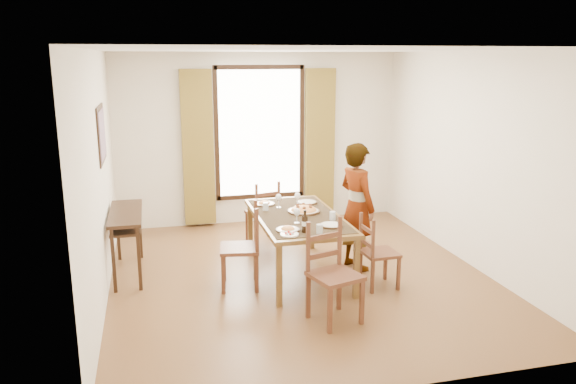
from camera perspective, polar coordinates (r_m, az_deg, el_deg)
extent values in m
plane|color=#513519|center=(6.96, 1.20, -8.57)|extent=(5.00, 5.00, 0.00)
cube|color=silver|center=(8.98, -2.94, 5.40)|extent=(4.50, 0.10, 2.70)
cube|color=silver|center=(4.29, 10.06, -3.95)|extent=(4.50, 0.10, 2.70)
cube|color=silver|center=(6.38, -18.65, 1.32)|extent=(0.10, 5.00, 2.70)
cube|color=silver|center=(7.48, 18.17, 3.08)|extent=(0.10, 5.00, 2.70)
cube|color=white|center=(6.45, 1.33, 14.42)|extent=(4.50, 5.00, 0.04)
cube|color=white|center=(8.94, -2.91, 6.01)|extent=(1.30, 0.04, 2.00)
cube|color=olive|center=(8.77, -9.13, 4.39)|extent=(0.48, 0.10, 2.40)
cube|color=olive|center=(9.14, 3.24, 4.91)|extent=(0.48, 0.10, 2.40)
cube|color=black|center=(6.90, -18.44, 5.60)|extent=(0.02, 0.86, 0.66)
cube|color=#B94922|center=(6.90, -18.35, 5.61)|extent=(0.01, 0.76, 0.56)
cube|color=#331B11|center=(7.08, -16.17, -2.08)|extent=(0.38, 1.20, 0.04)
cube|color=#331B11|center=(7.11, -16.11, -3.02)|extent=(0.34, 1.10, 0.03)
cube|color=#331B11|center=(6.68, -17.30, -6.70)|extent=(0.04, 0.04, 0.76)
cube|color=#331B11|center=(7.72, -16.89, -3.93)|extent=(0.04, 0.04, 0.76)
cube|color=#331B11|center=(6.67, -14.89, -6.58)|extent=(0.04, 0.04, 0.76)
cube|color=#331B11|center=(7.71, -14.81, -3.81)|extent=(0.04, 0.04, 0.76)
cube|color=brown|center=(6.82, 1.01, -2.59)|extent=(0.99, 1.86, 0.05)
cube|color=black|center=(6.81, 1.01, -2.37)|extent=(0.92, 1.71, 0.01)
cube|color=brown|center=(6.05, -0.91, -8.53)|extent=(0.06, 0.06, 0.70)
cube|color=brown|center=(7.66, -3.86, -3.74)|extent=(0.06, 0.06, 0.70)
cube|color=brown|center=(6.29, 6.96, -7.75)|extent=(0.06, 0.06, 0.70)
cube|color=brown|center=(7.85, 2.44, -3.28)|extent=(0.06, 0.06, 0.70)
cube|color=brown|center=(6.53, -4.96, -5.73)|extent=(0.50, 0.50, 0.04)
cube|color=brown|center=(6.79, -6.53, -7.11)|extent=(0.04, 0.04, 0.47)
cube|color=brown|center=(6.79, -3.33, -7.05)|extent=(0.04, 0.04, 0.47)
cube|color=brown|center=(6.44, -6.61, -8.30)|extent=(0.04, 0.04, 0.47)
cube|color=brown|center=(6.44, -3.22, -8.23)|extent=(0.04, 0.04, 0.47)
cube|color=brown|center=(6.63, -3.30, -3.02)|extent=(0.04, 0.04, 0.52)
cube|color=brown|center=(6.27, -3.18, -4.00)|extent=(0.04, 0.04, 0.52)
cube|color=brown|center=(6.48, -3.23, -4.38)|extent=(0.08, 0.38, 0.05)
cube|color=brown|center=(6.43, -3.25, -2.78)|extent=(0.08, 0.38, 0.05)
cube|color=brown|center=(8.10, -2.61, -2.13)|extent=(0.49, 0.49, 0.04)
cube|color=brown|center=(8.38, -2.02, -3.12)|extent=(0.04, 0.04, 0.43)
cube|color=brown|center=(8.09, -0.96, -3.75)|extent=(0.04, 0.04, 0.43)
cube|color=brown|center=(8.25, -4.20, -3.44)|extent=(0.04, 0.04, 0.43)
cube|color=brown|center=(7.94, -3.20, -4.09)|extent=(0.04, 0.04, 0.43)
cube|color=brown|center=(7.95, -0.94, -0.62)|extent=(0.03, 0.03, 0.48)
cube|color=brown|center=(7.81, -3.21, -0.91)|extent=(0.03, 0.03, 0.48)
cube|color=brown|center=(7.90, -2.06, -1.44)|extent=(0.34, 0.11, 0.05)
cube|color=brown|center=(7.86, -2.07, -0.22)|extent=(0.34, 0.11, 0.05)
cube|color=brown|center=(5.70, 4.81, -8.49)|extent=(0.57, 0.57, 0.04)
cube|color=brown|center=(5.55, 4.27, -11.86)|extent=(0.04, 0.04, 0.49)
cube|color=brown|center=(5.85, 2.06, -10.47)|extent=(0.04, 0.04, 0.49)
cube|color=brown|center=(5.77, 7.51, -10.95)|extent=(0.04, 0.04, 0.49)
cube|color=brown|center=(6.05, 5.21, -9.67)|extent=(0.04, 0.04, 0.49)
cube|color=brown|center=(5.67, 2.05, -5.69)|extent=(0.04, 0.04, 0.54)
cube|color=brown|center=(5.87, 5.26, -5.03)|extent=(0.04, 0.04, 0.54)
cube|color=brown|center=(5.80, 3.67, -6.37)|extent=(0.38, 0.14, 0.05)
cube|color=brown|center=(5.74, 3.69, -4.54)|extent=(0.38, 0.14, 0.05)
cube|color=brown|center=(6.62, 9.31, -6.14)|extent=(0.41, 0.41, 0.04)
cube|color=brown|center=(6.63, 11.16, -8.10)|extent=(0.04, 0.04, 0.41)
cube|color=brown|center=(6.49, 8.57, -8.48)|extent=(0.04, 0.04, 0.41)
cube|color=brown|center=(6.90, 9.86, -7.16)|extent=(0.04, 0.04, 0.41)
cube|color=brown|center=(6.76, 7.36, -7.50)|extent=(0.04, 0.04, 0.41)
cube|color=brown|center=(6.33, 8.64, -4.85)|extent=(0.03, 0.03, 0.46)
cube|color=brown|center=(6.62, 7.40, -4.00)|extent=(0.03, 0.03, 0.46)
cube|color=brown|center=(6.50, 7.98, -5.18)|extent=(0.04, 0.33, 0.05)
cube|color=brown|center=(6.45, 8.02, -3.79)|extent=(0.04, 0.33, 0.05)
imported|color=#9C9DA5|center=(7.06, 7.00, -1.47)|extent=(0.81, 0.73, 1.61)
cylinder|color=silver|center=(6.61, 4.55, -2.43)|extent=(0.07, 0.07, 0.10)
cylinder|color=silver|center=(7.01, -2.29, -1.47)|extent=(0.07, 0.07, 0.10)
cylinder|color=silver|center=(6.11, 3.23, -3.76)|extent=(0.07, 0.07, 0.10)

